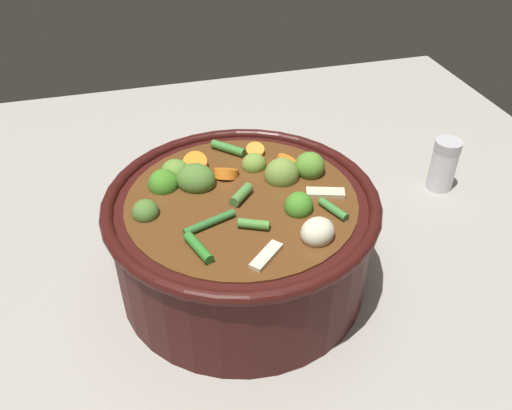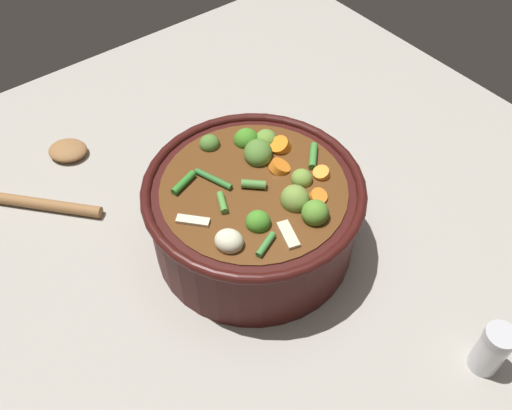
% 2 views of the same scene
% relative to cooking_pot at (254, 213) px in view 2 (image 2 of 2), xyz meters
% --- Properties ---
extents(ground_plane, '(1.10, 1.10, 0.00)m').
position_rel_cooking_pot_xyz_m(ground_plane, '(-0.00, 0.00, -0.06)').
color(ground_plane, '#9E998E').
extents(cooking_pot, '(0.29, 0.29, 0.14)m').
position_rel_cooking_pot_xyz_m(cooking_pot, '(0.00, 0.00, 0.00)').
color(cooking_pot, '#38110F').
rests_on(cooking_pot, ground_plane).
extents(wooden_spoon, '(0.20, 0.20, 0.02)m').
position_rel_cooking_pot_xyz_m(wooden_spoon, '(-0.17, 0.29, -0.05)').
color(wooden_spoon, olive).
rests_on(wooden_spoon, ground_plane).
extents(salt_shaker, '(0.04, 0.04, 0.08)m').
position_rel_cooking_pot_xyz_m(salt_shaker, '(0.10, -0.31, -0.03)').
color(salt_shaker, silver).
rests_on(salt_shaker, ground_plane).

